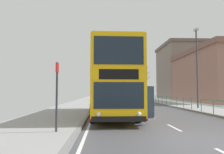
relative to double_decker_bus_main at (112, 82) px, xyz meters
The scene contains 7 objects.
ground 8.10m from the double_decker_bus_main, 75.73° to the right, with size 15.80×140.00×0.20m.
double_decker_bus_main is the anchor object (origin of this frame).
pedestrian_railing_far_kerb 8.76m from the double_decker_bus_main, 34.83° to the left, with size 0.05×24.97×0.98m.
bus_stop_sign_near 7.04m from the double_decker_bus_main, 110.15° to the right, with size 0.08×0.44×2.64m.
street_lamp_far_side 10.32m from the double_decker_bus_main, 33.85° to the left, with size 0.28×0.60×7.64m.
bare_tree_far_00 33.45m from the double_decker_bus_main, 75.25° to the left, with size 1.98×2.18×7.26m.
background_building_01 43.53m from the double_decker_bus_main, 61.77° to the left, with size 13.44×14.14×13.21m.
Camera 1 is at (-3.29, -7.66, 1.64)m, focal length 35.66 mm.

